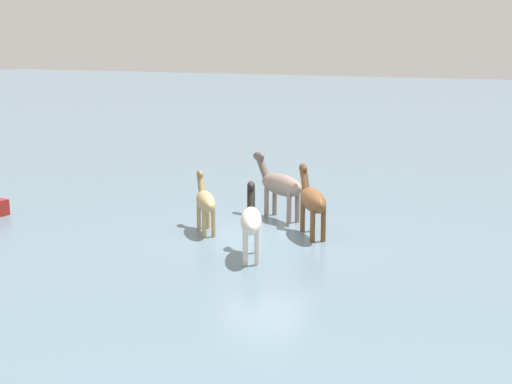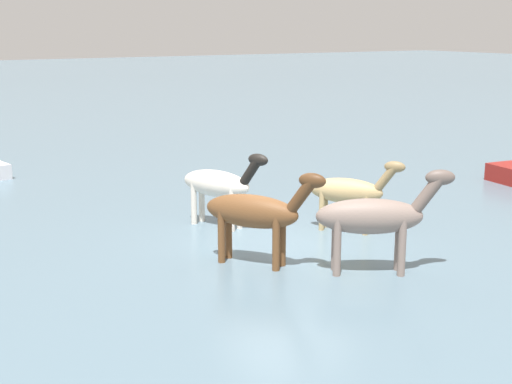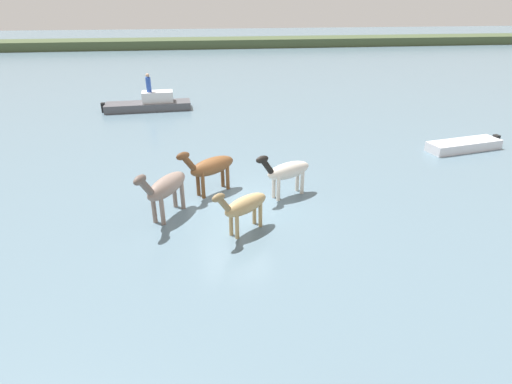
% 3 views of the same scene
% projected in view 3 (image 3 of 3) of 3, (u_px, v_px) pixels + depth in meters
% --- Properties ---
extents(ground_plane, '(179.57, 179.57, 0.00)m').
position_uv_depth(ground_plane, '(234.00, 205.00, 14.75)').
color(ground_plane, slate).
extents(distant_shoreline, '(161.62, 6.00, 2.40)m').
position_uv_depth(distant_shoreline, '(205.00, 47.00, 60.58)').
color(distant_shoreline, '#414F31').
rests_on(distant_shoreline, ground_plane).
extents(horse_dun_straggler, '(2.29, 1.77, 1.96)m').
position_uv_depth(horse_dun_straggler, '(210.00, 167.00, 15.24)').
color(horse_dun_straggler, brown).
rests_on(horse_dun_straggler, ground_plane).
extents(horse_gray_outer, '(1.97, 1.62, 1.72)m').
position_uv_depth(horse_gray_outer, '(244.00, 206.00, 12.70)').
color(horse_gray_outer, tan).
rests_on(horse_gray_outer, ground_plane).
extents(horse_pinto_flank, '(1.69, 2.44, 2.03)m').
position_uv_depth(horse_pinto_flank, '(165.00, 187.00, 13.54)').
color(horse_pinto_flank, gray).
rests_on(horse_pinto_flank, ground_plane).
extents(horse_lead, '(2.32, 1.36, 1.86)m').
position_uv_depth(horse_lead, '(287.00, 171.00, 15.01)').
color(horse_lead, silver).
rests_on(horse_lead, ground_plane).
extents(boat_tender_starboard, '(5.82, 1.91, 1.37)m').
position_uv_depth(boat_tender_starboard, '(150.00, 105.00, 26.99)').
color(boat_tender_starboard, '#4C4C51').
rests_on(boat_tender_starboard, ground_plane).
extents(boat_dinghy_port, '(4.07, 1.73, 0.71)m').
position_uv_depth(boat_dinghy_port, '(464.00, 147.00, 20.03)').
color(boat_dinghy_port, silver).
rests_on(boat_dinghy_port, ground_plane).
extents(person_boatman_standing, '(0.32, 0.32, 1.19)m').
position_uv_depth(person_boatman_standing, '(148.00, 84.00, 26.27)').
color(person_boatman_standing, '#2D51B2').
rests_on(person_boatman_standing, boat_tender_starboard).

